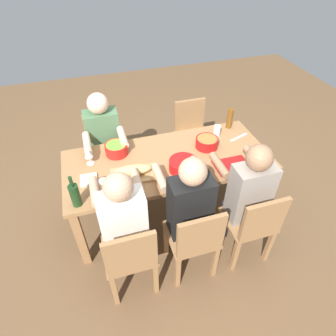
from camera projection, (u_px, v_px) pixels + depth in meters
ground_plane at (168, 211)px, 3.15m from camera, size 8.00×8.00×0.00m
dining_table at (168, 166)px, 2.73m from camera, size 1.93×0.85×0.74m
chair_far_right at (130, 256)px, 2.18m from camera, size 0.40×0.40×0.85m
diner_far_right at (123, 220)px, 2.17m from camera, size 0.41×0.53×1.20m
chair_near_left at (192, 131)px, 3.50m from camera, size 0.40×0.40×0.85m
chair_near_right at (105, 146)px, 3.26m from camera, size 0.40×0.40×0.85m
diner_near_right at (104, 139)px, 2.99m from camera, size 0.41×0.53×1.20m
chair_far_center at (195, 239)px, 2.30m from camera, size 0.40×0.40×0.85m
diner_far_center at (188, 205)px, 2.29m from camera, size 0.41×0.53×1.20m
chair_far_left at (253, 224)px, 2.42m from camera, size 0.40×0.40×0.85m
diner_far_left at (247, 191)px, 2.41m from camera, size 0.41×0.53×1.20m
serving_bowl_pasta at (183, 165)px, 2.52m from camera, size 0.26×0.26×0.10m
serving_bowl_salad at (116, 148)px, 2.69m from camera, size 0.21×0.21×0.11m
serving_bowl_fruit at (207, 142)px, 2.78m from camera, size 0.22×0.22×0.10m
cutting_board at (134, 175)px, 2.49m from camera, size 0.42×0.26×0.02m
bread_loaf at (133, 170)px, 2.45m from camera, size 0.33×0.14×0.09m
wine_bottle at (75, 195)px, 2.17m from camera, size 0.08×0.08×0.29m
beer_bottle at (230, 119)px, 3.01m from camera, size 0.06×0.06×0.22m
wine_glass at (88, 154)px, 2.55m from camera, size 0.08×0.08×0.17m
cup_far_right at (104, 185)px, 2.34m from camera, size 0.07×0.07×0.10m
cup_near_left at (217, 130)px, 2.94m from camera, size 0.07×0.07×0.11m
placemat_far_left at (232, 166)px, 2.60m from camera, size 0.32×0.23×0.01m
carving_knife at (239, 137)px, 2.94m from camera, size 0.23×0.10×0.01m
napkin_stack at (89, 180)px, 2.44m from camera, size 0.15×0.15×0.02m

